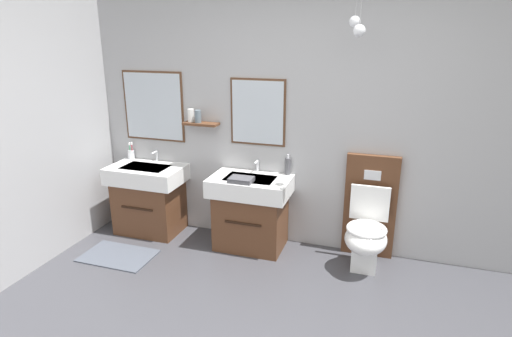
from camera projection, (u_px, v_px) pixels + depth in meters
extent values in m
cube|color=#A8A8AA|center=(315.00, 111.00, 3.98)|extent=(4.78, 0.12, 2.71)
cube|color=#4C301E|center=(154.00, 106.00, 4.43)|extent=(0.69, 0.02, 0.73)
cube|color=silver|center=(153.00, 106.00, 4.42)|extent=(0.65, 0.01, 0.69)
cube|color=#4C301E|center=(258.00, 112.00, 4.09)|extent=(0.55, 0.02, 0.65)
cube|color=silver|center=(257.00, 112.00, 4.08)|extent=(0.51, 0.01, 0.61)
cube|color=#56331E|center=(201.00, 124.00, 4.24)|extent=(0.36, 0.14, 0.02)
cylinder|color=white|center=(191.00, 115.00, 4.26)|extent=(0.07, 0.07, 0.13)
cylinder|color=slate|center=(198.00, 116.00, 4.21)|extent=(0.06, 0.06, 0.13)
sphere|color=silver|center=(355.00, 22.00, 3.29)|extent=(0.09, 0.09, 0.09)
sphere|color=silver|center=(359.00, 31.00, 3.20)|extent=(0.10, 0.10, 0.10)
cube|color=#474C56|center=(118.00, 256.00, 4.09)|extent=(0.68, 0.44, 0.01)
cube|color=#56331E|center=(150.00, 206.00, 4.56)|extent=(0.66, 0.47, 0.56)
cube|color=black|center=(137.00, 209.00, 4.32)|extent=(0.36, 0.01, 0.02)
cube|color=white|center=(147.00, 174.00, 4.44)|extent=(0.77, 0.52, 0.17)
cube|color=silver|center=(145.00, 168.00, 4.40)|extent=(0.48, 0.29, 0.03)
cylinder|color=silver|center=(157.00, 156.00, 4.59)|extent=(0.03, 0.03, 0.11)
cylinder|color=silver|center=(154.00, 153.00, 4.53)|extent=(0.02, 0.11, 0.02)
cube|color=#56331E|center=(251.00, 220.00, 4.21)|extent=(0.66, 0.47, 0.56)
cube|color=black|center=(243.00, 224.00, 3.98)|extent=(0.36, 0.01, 0.02)
cube|color=white|center=(251.00, 185.00, 4.10)|extent=(0.77, 0.52, 0.17)
cube|color=silver|center=(250.00, 180.00, 4.05)|extent=(0.48, 0.29, 0.03)
cylinder|color=silver|center=(258.00, 165.00, 4.25)|extent=(0.03, 0.03, 0.11)
cylinder|color=silver|center=(256.00, 162.00, 4.19)|extent=(0.02, 0.11, 0.02)
cube|color=#56331E|center=(370.00, 206.00, 4.00)|extent=(0.48, 0.10, 1.00)
cube|color=silver|center=(373.00, 175.00, 3.86)|extent=(0.15, 0.01, 0.09)
cube|color=white|center=(365.00, 250.00, 3.86)|extent=(0.22, 0.30, 0.34)
ellipsoid|color=white|center=(366.00, 239.00, 3.75)|extent=(0.37, 0.46, 0.24)
torus|color=white|center=(367.00, 229.00, 3.72)|extent=(0.35, 0.35, 0.04)
cube|color=white|center=(370.00, 203.00, 3.87)|extent=(0.35, 0.03, 0.33)
cylinder|color=silver|center=(131.00, 155.00, 4.66)|extent=(0.07, 0.07, 0.09)
cylinder|color=#DB3847|center=(132.00, 150.00, 4.64)|extent=(0.01, 0.01, 0.15)
cube|color=white|center=(131.00, 143.00, 4.62)|extent=(0.01, 0.02, 0.03)
cylinder|color=#33B266|center=(130.00, 150.00, 4.65)|extent=(0.03, 0.03, 0.15)
cube|color=white|center=(129.00, 144.00, 4.61)|extent=(0.02, 0.02, 0.03)
cylinder|color=#4C4C51|center=(288.00, 166.00, 4.13)|extent=(0.06, 0.06, 0.17)
cylinder|color=silver|center=(288.00, 156.00, 4.10)|extent=(0.02, 0.02, 0.04)
cube|color=#47474C|center=(241.00, 180.00, 3.94)|extent=(0.22, 0.16, 0.04)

